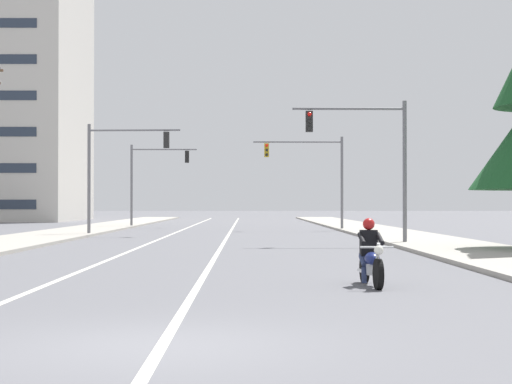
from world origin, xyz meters
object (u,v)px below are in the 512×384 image
Objects in this scene: traffic_signal_mid_right at (316,167)px; traffic_signal_mid_left at (151,173)px; motorcycle_with_rider at (371,259)px; traffic_signal_near_left at (116,161)px; traffic_signal_near_right at (372,149)px.

traffic_signal_mid_left is (-11.78, 7.98, -0.06)m from traffic_signal_mid_right.
motorcycle_with_rider is 31.24m from traffic_signal_near_left.
motorcycle_with_rider is 0.35× the size of traffic_signal_near_right.
motorcycle_with_rider is 0.35× the size of traffic_signal_near_left.
traffic_signal_mid_left is at bearing 102.09° from motorcycle_with_rider.
traffic_signal_near_left is 1.00× the size of traffic_signal_mid_right.
traffic_signal_near_right and traffic_signal_mid_left have the same top height.
motorcycle_with_rider is 38.55m from traffic_signal_mid_right.
traffic_signal_near_left is 14.83m from traffic_signal_mid_right.
traffic_signal_near_right is (2.71, 18.40, 3.51)m from motorcycle_with_rider.
traffic_signal_near_left is (-9.97, 29.40, 3.53)m from motorcycle_with_rider.
traffic_signal_near_right is 1.00× the size of traffic_signal_mid_left.
traffic_signal_mid_left is at bearing 145.89° from traffic_signal_mid_right.
traffic_signal_mid_left is (-12.63, 27.92, 0.00)m from traffic_signal_near_right.
traffic_signal_near_right is 1.00× the size of traffic_signal_near_left.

